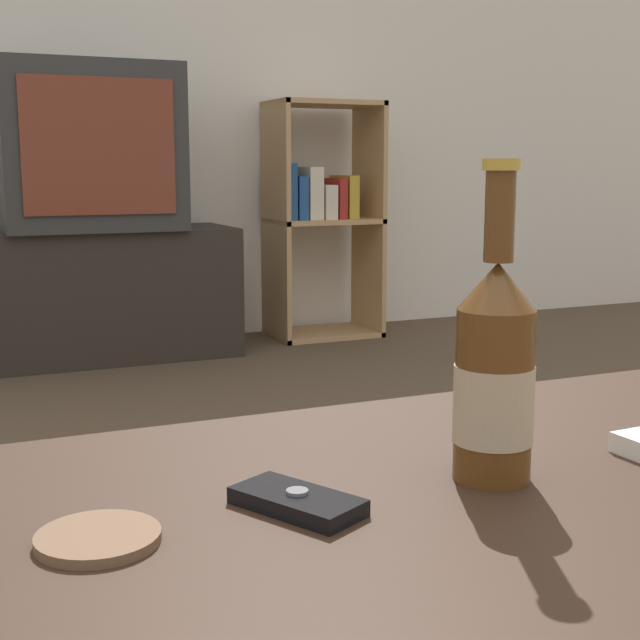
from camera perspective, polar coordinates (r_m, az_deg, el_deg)
The scene contains 8 objects.
back_wall at distance 3.71m, azimuth -18.69°, elevation 18.39°, with size 8.00×0.05×2.60m.
coffee_table at distance 0.80m, azimuth 6.83°, elevation -15.74°, with size 1.20×0.61×0.44m.
tv_stand at distance 3.44m, azimuth -14.27°, elevation 1.61°, with size 1.04×0.42×0.49m.
television at distance 3.40m, azimuth -14.65°, elevation 10.62°, with size 0.63×0.49×0.59m.
bookshelf at distance 3.75m, azimuth -0.02°, elevation 6.90°, with size 0.45×0.30×0.98m.
beer_bottle at distance 0.80m, azimuth 11.10°, elevation -3.37°, with size 0.07×0.07×0.28m.
cell_phone at distance 0.74m, azimuth -1.47°, elevation -11.53°, with size 0.10×0.12×0.02m.
coaster at distance 0.70m, azimuth -14.01°, elevation -13.38°, with size 0.09×0.09×0.01m.
Camera 1 is at (-0.37, -0.62, 0.71)m, focal length 50.00 mm.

